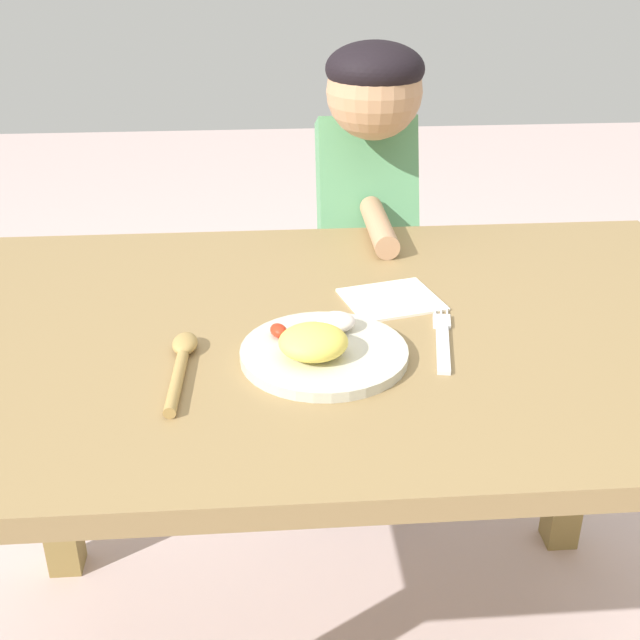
% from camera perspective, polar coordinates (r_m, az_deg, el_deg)
% --- Properties ---
extents(dining_table, '(1.21, 0.76, 0.68)m').
position_cam_1_polar(dining_table, '(1.18, 0.87, -4.95)').
color(dining_table, olive).
rests_on(dining_table, ground_plane).
extents(plate, '(0.22, 0.22, 0.05)m').
position_cam_1_polar(plate, '(1.03, 0.08, -2.01)').
color(plate, beige).
rests_on(plate, dining_table).
extents(fork, '(0.05, 0.19, 0.01)m').
position_cam_1_polar(fork, '(1.09, 8.64, -1.32)').
color(fork, silver).
rests_on(fork, dining_table).
extents(spoon, '(0.03, 0.19, 0.02)m').
position_cam_1_polar(spoon, '(1.03, -9.78, -2.86)').
color(spoon, '#A98549').
rests_on(spoon, dining_table).
extents(person, '(0.20, 0.39, 1.00)m').
position_cam_1_polar(person, '(1.64, 3.14, 3.63)').
color(person, '#3D4360').
rests_on(person, ground_plane).
extents(napkin, '(0.16, 0.15, 0.00)m').
position_cam_1_polar(napkin, '(1.19, 5.07, 1.45)').
color(napkin, white).
rests_on(napkin, dining_table).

